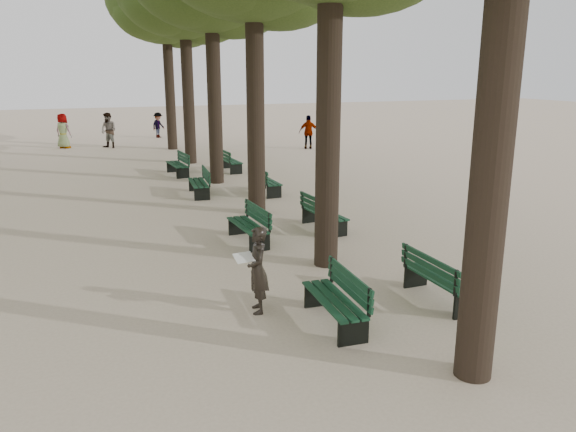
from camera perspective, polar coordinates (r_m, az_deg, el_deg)
name	(u,v)px	position (r m, az deg, el deg)	size (l,w,h in m)	color
ground	(319,332)	(9.49, 3.14, -11.71)	(120.00, 120.00, 0.00)	beige
tree_central_5	(165,0)	(31.34, -12.38, 20.66)	(6.00, 6.00, 9.95)	#33261C
bench_left_0	(334,309)	(9.67, 4.71, -9.43)	(0.67, 1.83, 0.92)	black
bench_left_1	(248,232)	(14.07, -4.07, -1.63)	(0.67, 1.83, 0.92)	black
bench_left_2	(199,188)	(19.54, -9.04, 2.86)	(0.72, 1.84, 0.92)	black
bench_left_3	(178,169)	(23.50, -11.15, 4.75)	(0.71, 1.84, 0.92)	black
bench_right_0	(440,287)	(10.92, 15.15, -7.02)	(0.58, 1.80, 0.92)	black
bench_right_1	(324,220)	(15.20, 3.68, -0.38)	(0.70, 1.84, 0.92)	black
bench_right_2	(266,186)	(19.60, -2.21, 3.07)	(0.60, 1.81, 0.92)	black
bench_right_3	(230,165)	(24.10, -5.87, 5.19)	(0.65, 1.82, 0.92)	black
man_with_map	(258,270)	(9.95, -3.09, -5.49)	(0.64, 0.67, 1.57)	black
pedestrian_d	(63,131)	(33.43, -21.88, 8.02)	(0.92, 0.38, 1.89)	#262628
pedestrian_a	(109,131)	(32.59, -17.75, 8.27)	(0.94, 0.39, 1.93)	#262628
pedestrian_b	(158,125)	(36.91, -13.04, 8.99)	(1.02, 0.32, 1.58)	#262628
pedestrian_c	(309,132)	(30.80, 2.12, 8.51)	(1.06, 0.36, 1.82)	#262628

